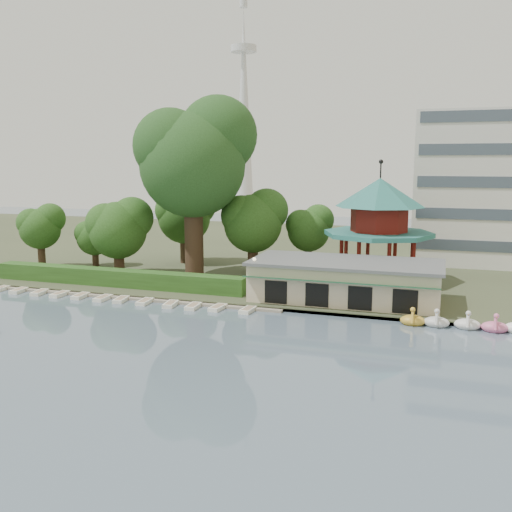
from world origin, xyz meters
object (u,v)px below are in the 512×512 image
at_px(pavilion, 379,219).
at_px(boathouse, 345,280).
at_px(big_tree, 194,155).
at_px(dock, 125,297).

bearing_deg(pavilion, boathouse, -101.28).
bearing_deg(big_tree, boathouse, -18.29).
bearing_deg(dock, big_tree, 73.94).
xyz_separation_m(dock, pavilion, (24.00, 14.80, 7.36)).
relative_size(dock, big_tree, 1.61).
distance_m(dock, boathouse, 22.62).
height_order(boathouse, pavilion, pavilion).
xyz_separation_m(pavilion, big_tree, (-20.83, -3.80, 7.15)).
relative_size(boathouse, big_tree, 0.88).
distance_m(dock, pavilion, 29.14).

